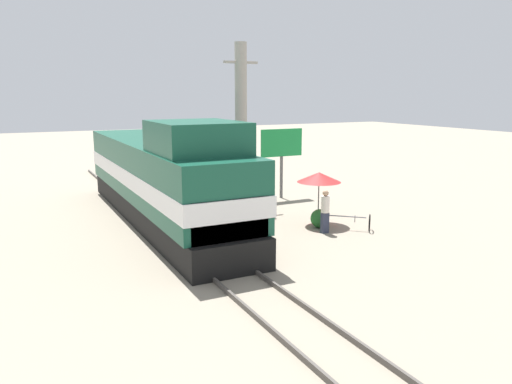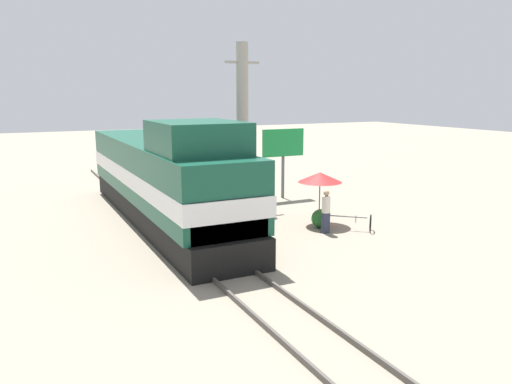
% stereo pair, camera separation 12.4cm
% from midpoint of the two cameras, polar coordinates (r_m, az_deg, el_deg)
% --- Properties ---
extents(ground_plane, '(120.00, 120.00, 0.00)m').
position_cam_midpoint_polar(ground_plane, '(20.68, -8.74, -4.57)').
color(ground_plane, gray).
extents(rail_near, '(0.08, 36.67, 0.15)m').
position_cam_midpoint_polar(rail_near, '(20.46, -10.66, -4.58)').
color(rail_near, '#4C4742').
rests_on(rail_near, ground_plane).
extents(rail_far, '(0.08, 36.67, 0.15)m').
position_cam_midpoint_polar(rail_far, '(20.87, -6.87, -4.15)').
color(rail_far, '#4C4742').
rests_on(rail_far, ground_plane).
extents(locomotive, '(3.10, 16.07, 4.63)m').
position_cam_midpoint_polar(locomotive, '(21.91, -10.30, 1.48)').
color(locomotive, black).
rests_on(locomotive, ground_plane).
extents(utility_pole, '(1.80, 0.60, 8.01)m').
position_cam_midpoint_polar(utility_pole, '(24.98, -1.41, 7.67)').
color(utility_pole, '#9E998E').
rests_on(utility_pole, ground_plane).
extents(vendor_umbrella, '(1.89, 1.89, 2.27)m').
position_cam_midpoint_polar(vendor_umbrella, '(21.50, 7.50, 1.68)').
color(vendor_umbrella, '#4C4C4C').
rests_on(vendor_umbrella, ground_plane).
extents(billboard_sign, '(2.47, 0.12, 3.73)m').
position_cam_midpoint_polar(billboard_sign, '(26.69, 3.26, 5.24)').
color(billboard_sign, '#595959').
rests_on(billboard_sign, ground_plane).
extents(shrub_cluster, '(0.79, 0.79, 0.79)m').
position_cam_midpoint_polar(shrub_cluster, '(21.21, 7.57, -3.03)').
color(shrub_cluster, '#236028').
rests_on(shrub_cluster, ground_plane).
extents(person_bystander, '(0.34, 0.34, 1.78)m').
position_cam_midpoint_polar(person_bystander, '(20.29, 8.17, -2.02)').
color(person_bystander, '#2D3347').
rests_on(person_bystander, ground_plane).
extents(bicycle, '(1.88, 1.78, 0.71)m').
position_cam_midpoint_polar(bicycle, '(21.07, 10.63, -3.30)').
color(bicycle, black).
rests_on(bicycle, ground_plane).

